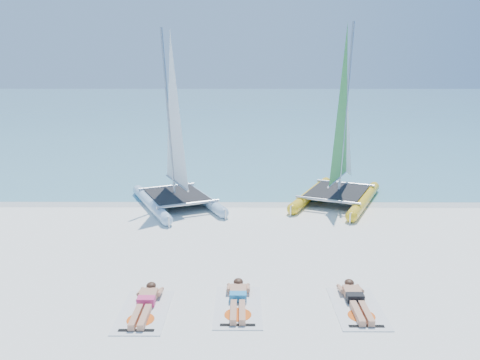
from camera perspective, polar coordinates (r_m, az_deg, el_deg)
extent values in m
plane|color=white|center=(12.69, 1.70, -9.55)|extent=(140.00, 140.00, 0.00)
cube|color=#68A1AE|center=(74.87, 0.54, 9.43)|extent=(140.00, 115.00, 0.01)
cube|color=silver|center=(17.89, 1.28, -2.72)|extent=(140.00, 1.40, 0.01)
cylinder|color=#ADD4E4|center=(17.35, -10.82, -2.81)|extent=(2.18, 4.15, 0.39)
cone|color=#ADD4E4|center=(19.64, -12.50, -1.01)|extent=(0.57, 0.66, 0.37)
cylinder|color=#ADD4E4|center=(17.88, -4.70, -2.13)|extent=(2.18, 4.15, 0.39)
cone|color=#ADD4E4|center=(20.11, -7.03, -0.46)|extent=(0.57, 0.66, 0.37)
cube|color=black|center=(17.53, -7.73, -1.76)|extent=(2.72, 2.98, 0.03)
cylinder|color=#AEB1B5|center=(17.77, -8.78, 8.29)|extent=(0.56, 1.09, 6.05)
cylinder|color=yellow|center=(18.49, 8.66, -1.70)|extent=(2.27, 4.33, 0.40)
cone|color=yellow|center=(20.86, 10.61, -0.08)|extent=(0.59, 0.69, 0.38)
cylinder|color=yellow|center=(18.06, 14.88, -2.36)|extent=(2.27, 4.33, 0.40)
cone|color=yellow|center=(20.48, 16.15, -0.63)|extent=(0.59, 0.69, 0.38)
cube|color=black|center=(18.19, 11.77, -1.32)|extent=(2.83, 3.10, 0.03)
cylinder|color=#AEB1B5|center=(18.48, 12.82, 8.74)|extent=(0.59, 1.13, 6.30)
cube|color=silver|center=(10.32, -11.61, -15.42)|extent=(1.00, 1.85, 0.02)
cube|color=tan|center=(10.64, -11.16, -13.81)|extent=(0.36, 0.55, 0.17)
cube|color=#DC3370|center=(10.46, -11.38, -14.27)|extent=(0.37, 0.22, 0.17)
cube|color=tan|center=(9.97, -12.07, -16.05)|extent=(0.31, 0.85, 0.13)
sphere|color=tan|center=(10.95, -10.78, -12.75)|extent=(0.21, 0.21, 0.21)
ellipsoid|color=#382014|center=(10.94, -10.78, -12.54)|extent=(0.22, 0.24, 0.15)
cube|color=silver|center=(10.29, -0.25, -15.20)|extent=(1.00, 1.85, 0.02)
cube|color=tan|center=(10.62, -0.22, -13.58)|extent=(0.36, 0.55, 0.17)
cube|color=#2280B9|center=(10.44, -0.24, -14.05)|extent=(0.37, 0.22, 0.17)
cube|color=tan|center=(9.93, -0.27, -15.83)|extent=(0.31, 0.85, 0.13)
sphere|color=tan|center=(10.94, -0.21, -12.52)|extent=(0.21, 0.21, 0.21)
ellipsoid|color=#382014|center=(10.93, -0.21, -12.31)|extent=(0.22, 0.24, 0.15)
cube|color=silver|center=(10.55, 14.11, -14.89)|extent=(1.00, 1.85, 0.02)
cube|color=tan|center=(10.87, 13.60, -13.32)|extent=(0.36, 0.55, 0.17)
cube|color=black|center=(10.70, 13.85, -13.77)|extent=(0.37, 0.22, 0.17)
cube|color=tan|center=(10.20, 14.64, -15.48)|extent=(0.31, 0.85, 0.13)
sphere|color=tan|center=(11.18, 13.18, -12.30)|extent=(0.21, 0.21, 0.21)
ellipsoid|color=#382014|center=(11.17, 13.18, -12.10)|extent=(0.22, 0.24, 0.15)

